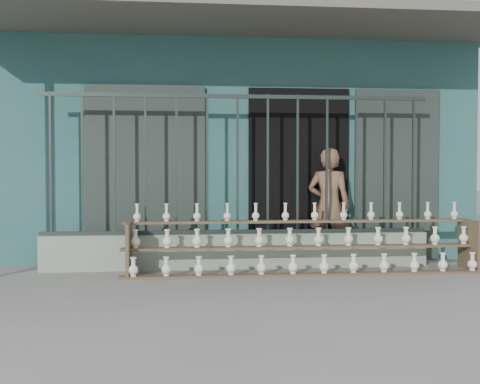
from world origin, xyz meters
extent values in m
plane|color=slate|center=(0.00, 0.00, 0.00)|extent=(60.00, 60.00, 0.00)
cube|color=#285654|center=(0.00, 4.30, 1.60)|extent=(7.00, 5.00, 3.20)
cube|color=black|center=(0.90, 1.82, 1.20)|extent=(1.40, 0.12, 2.40)
cube|color=#1F2A25|center=(-1.20, 1.78, 1.20)|extent=(1.60, 0.08, 2.40)
cube|color=#1F2A25|center=(2.30, 1.78, 1.20)|extent=(1.20, 0.08, 2.40)
cube|color=#59544C|center=(0.00, 1.20, 3.15)|extent=(7.40, 2.00, 0.12)
cube|color=gray|center=(0.00, 1.30, 0.23)|extent=(5.00, 0.20, 0.45)
cube|color=#283330|center=(-2.35, 1.30, 1.35)|extent=(0.03, 0.03, 1.80)
cube|color=#283330|center=(-1.96, 1.30, 1.35)|extent=(0.03, 0.03, 1.80)
cube|color=#283330|center=(-1.57, 1.30, 1.35)|extent=(0.03, 0.03, 1.80)
cube|color=#283330|center=(-1.18, 1.30, 1.35)|extent=(0.03, 0.03, 1.80)
cube|color=#283330|center=(-0.78, 1.30, 1.35)|extent=(0.03, 0.03, 1.80)
cube|color=#283330|center=(-0.39, 1.30, 1.35)|extent=(0.03, 0.03, 1.80)
cube|color=#283330|center=(0.00, 1.30, 1.35)|extent=(0.03, 0.03, 1.80)
cube|color=#283330|center=(0.39, 1.30, 1.35)|extent=(0.03, 0.03, 1.80)
cube|color=#283330|center=(0.78, 1.30, 1.35)|extent=(0.03, 0.03, 1.80)
cube|color=#283330|center=(1.17, 1.30, 1.35)|extent=(0.03, 0.03, 1.80)
cube|color=#283330|center=(1.57, 1.30, 1.35)|extent=(0.03, 0.03, 1.80)
cube|color=#283330|center=(1.96, 1.30, 1.35)|extent=(0.03, 0.03, 1.80)
cube|color=#283330|center=(2.35, 1.30, 1.35)|extent=(0.03, 0.03, 1.80)
cube|color=#283330|center=(0.00, 1.30, 2.22)|extent=(5.00, 0.04, 0.05)
cube|color=#283330|center=(0.00, 1.30, 0.47)|extent=(5.00, 0.04, 0.05)
cube|color=brown|center=(0.79, 0.65, 0.01)|extent=(4.50, 0.18, 0.03)
cube|color=brown|center=(0.79, 0.90, 0.32)|extent=(4.50, 0.18, 0.03)
cube|color=brown|center=(0.79, 1.15, 0.61)|extent=(4.50, 0.18, 0.03)
cube|color=brown|center=(-1.36, 0.90, 0.32)|extent=(0.04, 0.55, 0.64)
cube|color=brown|center=(2.94, 0.90, 0.32)|extent=(0.04, 0.55, 0.64)
imported|color=brown|center=(1.27, 1.57, 0.79)|extent=(0.68, 0.57, 1.57)
camera|label=1|loc=(-0.77, -6.41, 1.26)|focal=45.00mm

